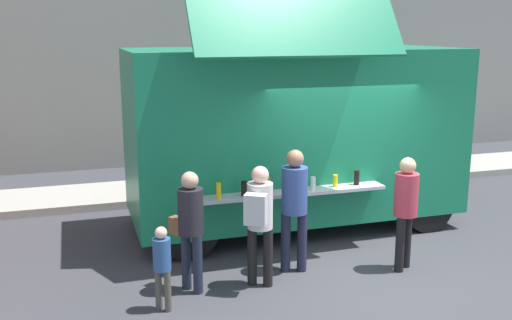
# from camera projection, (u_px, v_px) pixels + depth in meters

# --- Properties ---
(ground_plane) EXTENTS (60.00, 60.00, 0.00)m
(ground_plane) POSITION_uv_depth(u_px,v_px,m) (370.00, 268.00, 8.45)
(ground_plane) COLOR #38383D
(curb_strip) EXTENTS (28.00, 1.60, 0.15)m
(curb_strip) POSITION_uv_depth(u_px,v_px,m) (54.00, 200.00, 11.52)
(curb_strip) COLOR #9E998E
(curb_strip) RESTS_ON ground
(food_truck_main) EXTENTS (5.47, 2.93, 3.98)m
(food_truck_main) POSITION_uv_depth(u_px,v_px,m) (295.00, 132.00, 9.91)
(food_truck_main) COLOR #18794F
(food_truck_main) RESTS_ON ground
(trash_bin) EXTENTS (0.60, 0.60, 0.91)m
(trash_bin) POSITION_uv_depth(u_px,v_px,m) (437.00, 156.00, 13.64)
(trash_bin) COLOR #2B6136
(trash_bin) RESTS_ON ground
(customer_front_ordering) EXTENTS (0.36, 0.36, 1.75)m
(customer_front_ordering) POSITION_uv_depth(u_px,v_px,m) (294.00, 200.00, 8.12)
(customer_front_ordering) COLOR #1F2237
(customer_front_ordering) RESTS_ON ground
(customer_mid_with_backpack) EXTENTS (0.46, 0.53, 1.63)m
(customer_mid_with_backpack) POSITION_uv_depth(u_px,v_px,m) (259.00, 214.00, 7.63)
(customer_mid_with_backpack) COLOR black
(customer_mid_with_backpack) RESTS_ON ground
(customer_rear_waiting) EXTENTS (0.41, 0.50, 1.60)m
(customer_rear_waiting) POSITION_uv_depth(u_px,v_px,m) (190.00, 221.00, 7.52)
(customer_rear_waiting) COLOR #202537
(customer_rear_waiting) RESTS_ON ground
(customer_extra_browsing) EXTENTS (0.33, 0.33, 1.63)m
(customer_extra_browsing) POSITION_uv_depth(u_px,v_px,m) (406.00, 204.00, 8.20)
(customer_extra_browsing) COLOR black
(customer_extra_browsing) RESTS_ON ground
(child_near_queue) EXTENTS (0.22, 0.22, 1.06)m
(child_near_queue) POSITION_uv_depth(u_px,v_px,m) (162.00, 261.00, 7.06)
(child_near_queue) COLOR #4C4940
(child_near_queue) RESTS_ON ground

